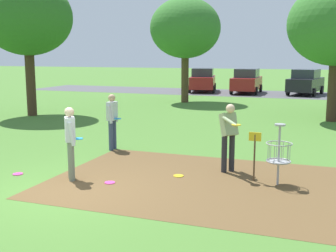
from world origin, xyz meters
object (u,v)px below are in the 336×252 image
object	(u,v)px
player_throwing	(112,119)
parked_car_center_left	(247,81)
frisbee_by_tee	(179,176)
parked_car_center_right	(306,82)
parked_car_leftmost	(203,80)
tree_mid_center	(185,28)
disc_golf_basket	(276,152)
player_waiting_left	(229,133)
frisbee_far_left	(110,183)
frisbee_scattered_b	(18,174)
player_foreground_watching	(70,139)
tree_far_left	(27,18)

from	to	relation	value
player_throwing	parked_car_center_left	bearing A→B (deg)	88.40
frisbee_by_tee	parked_car_center_right	xyz separation A→B (m)	(1.96, 23.14, 0.91)
parked_car_leftmost	tree_mid_center	bearing A→B (deg)	-82.85
parked_car_center_left	parked_car_center_right	size ratio (longest dim) A/B	0.95
disc_golf_basket	player_waiting_left	world-z (taller)	player_waiting_left
player_waiting_left	frisbee_far_left	xyz separation A→B (m)	(-2.34, -1.86, -0.98)
frisbee_scattered_b	parked_car_center_right	bearing A→B (deg)	76.77
player_foreground_watching	parked_car_center_left	bearing A→B (deg)	89.98
frisbee_far_left	player_foreground_watching	bearing A→B (deg)	-176.80
tree_mid_center	parked_car_leftmost	xyz separation A→B (m)	(-0.95, 7.56, -3.51)
disc_golf_basket	player_waiting_left	xyz separation A→B (m)	(-1.22, 0.67, 0.23)
disc_golf_basket	parked_car_center_left	world-z (taller)	parked_car_center_left
disc_golf_basket	parked_car_center_left	distance (m)	23.12
tree_mid_center	parked_car_center_left	xyz separation A→B (m)	(2.53, 7.37, -3.51)
player_throwing	parked_car_center_right	xyz separation A→B (m)	(4.80, 21.06, -0.05)
player_throwing	frisbee_scattered_b	distance (m)	3.53
frisbee_scattered_b	parked_car_center_left	world-z (taller)	parked_car_center_left
player_foreground_watching	parked_car_center_right	xyz separation A→B (m)	(4.23, 24.25, -0.05)
tree_far_left	parked_car_center_left	size ratio (longest dim) A/B	1.51
player_waiting_left	parked_car_center_left	world-z (taller)	parked_car_center_left
frisbee_by_tee	tree_far_left	size ratio (longest dim) A/B	0.04
player_waiting_left	tree_far_left	size ratio (longest dim) A/B	0.27
player_foreground_watching	tree_far_left	distance (m)	12.05
frisbee_scattered_b	parked_car_center_right	xyz separation A→B (m)	(5.72, 24.33, 0.91)
player_foreground_watching	parked_car_center_left	size ratio (longest dim) A/B	0.40
player_waiting_left	parked_car_center_right	world-z (taller)	parked_car_center_right
tree_mid_center	player_throwing	bearing A→B (deg)	-81.71
frisbee_scattered_b	parked_car_center_right	world-z (taller)	parked_car_center_right
frisbee_by_tee	tree_far_left	xyz separation A→B (m)	(-9.94, 7.45, 4.57)
player_throwing	frisbee_scattered_b	xyz separation A→B (m)	(-0.92, -3.27, -0.96)
frisbee_far_left	parked_car_center_right	size ratio (longest dim) A/B	0.05
frisbee_far_left	frisbee_scattered_b	xyz separation A→B (m)	(-2.45, -0.13, 0.00)
player_waiting_left	frisbee_scattered_b	bearing A→B (deg)	-157.50
disc_golf_basket	player_throwing	xyz separation A→B (m)	(-5.09, 1.95, 0.21)
player_foreground_watching	tree_far_left	world-z (taller)	tree_far_left
frisbee_scattered_b	parked_car_center_left	xyz separation A→B (m)	(1.50, 23.99, 0.91)
parked_car_leftmost	parked_car_center_right	world-z (taller)	same
player_throwing	parked_car_leftmost	bearing A→B (deg)	97.88
parked_car_center_left	player_throwing	bearing A→B (deg)	-91.60
player_foreground_watching	frisbee_by_tee	distance (m)	2.70
player_waiting_left	frisbee_far_left	distance (m)	3.14
tree_far_left	parked_car_leftmost	distance (m)	16.52
disc_golf_basket	parked_car_leftmost	distance (m)	24.22
player_waiting_left	parked_car_leftmost	size ratio (longest dim) A/B	0.38
player_foreground_watching	frisbee_far_left	xyz separation A→B (m)	(0.96, 0.05, -0.96)
frisbee_by_tee	tree_mid_center	bearing A→B (deg)	107.21
frisbee_scattered_b	parked_car_center_left	size ratio (longest dim) A/B	0.06
frisbee_far_left	player_waiting_left	bearing A→B (deg)	38.46
frisbee_by_tee	parked_car_center_left	bearing A→B (deg)	95.65
parked_car_leftmost	parked_car_center_right	size ratio (longest dim) A/B	1.00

